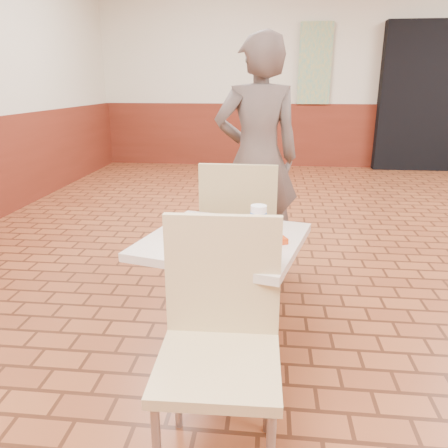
# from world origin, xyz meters

# --- Properties ---
(corridor_doorway) EXTENTS (1.60, 0.22, 2.20)m
(corridor_doorway) POSITION_xyz_m (1.20, 4.88, 1.10)
(corridor_doorway) COLOR black
(corridor_doorway) RESTS_ON ground
(promo_poster) EXTENTS (0.50, 0.03, 1.20)m
(promo_poster) POSITION_xyz_m (-0.60, 4.94, 1.60)
(promo_poster) COLOR gray
(promo_poster) RESTS_ON wainscot_band
(main_table) EXTENTS (0.65, 0.65, 0.68)m
(main_table) POSITION_xyz_m (-1.43, -0.55, 0.46)
(main_table) COLOR beige
(main_table) RESTS_ON ground
(chair_main_front) EXTENTS (0.42, 0.42, 0.89)m
(chair_main_front) POSITION_xyz_m (-1.39, -1.02, 0.50)
(chair_main_front) COLOR tan
(chair_main_front) RESTS_ON ground
(chair_main_back) EXTENTS (0.43, 0.43, 0.91)m
(chair_main_back) POSITION_xyz_m (-1.40, 0.07, 0.51)
(chair_main_back) COLOR tan
(chair_main_back) RESTS_ON ground
(customer) EXTENTS (0.68, 0.53, 1.64)m
(customer) POSITION_xyz_m (-1.33, 0.71, 0.82)
(customer) COLOR brown
(customer) RESTS_ON ground
(serving_tray) EXTENTS (0.45, 0.35, 0.03)m
(serving_tray) POSITION_xyz_m (-1.43, -0.55, 0.70)
(serving_tray) COLOR #BD360E
(serving_tray) RESTS_ON main_table
(ring_donut) EXTENTS (0.12, 0.12, 0.03)m
(ring_donut) POSITION_xyz_m (-1.50, -0.47, 0.73)
(ring_donut) COLOR #D27A4C
(ring_donut) RESTS_ON serving_tray
(long_john_donut) EXTENTS (0.16, 0.12, 0.05)m
(long_john_donut) POSITION_xyz_m (-1.34, -0.62, 0.73)
(long_john_donut) COLOR #B99036
(long_john_donut) RESTS_ON serving_tray
(paper_cup) EXTENTS (0.07, 0.07, 0.09)m
(paper_cup) POSITION_xyz_m (-1.28, -0.45, 0.76)
(paper_cup) COLOR white
(paper_cup) RESTS_ON serving_tray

